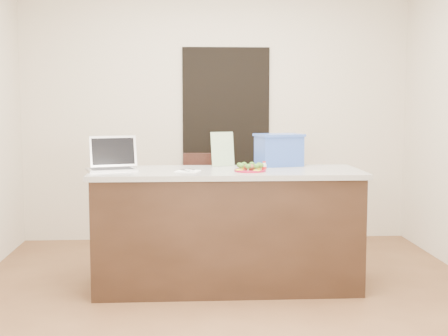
{
  "coord_description": "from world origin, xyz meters",
  "views": [
    {
      "loc": [
        -0.3,
        -4.49,
        1.44
      ],
      "look_at": [
        -0.03,
        0.2,
        0.94
      ],
      "focal_mm": 50.0,
      "sensor_mm": 36.0,
      "label": 1
    }
  ],
  "objects": [
    {
      "name": "knife",
      "position": [
        -0.27,
        0.13,
        0.93
      ],
      "size": [
        0.05,
        0.19,
        0.01
      ],
      "rotation": [
        0.0,
        0.0,
        0.35
      ],
      "color": "white",
      "rests_on": "napkin"
    },
    {
      "name": "fork",
      "position": [
        -0.32,
        0.16,
        0.93
      ],
      "size": [
        0.07,
        0.16,
        0.0
      ],
      "rotation": [
        0.0,
        0.0,
        0.5
      ],
      "color": "#B5B5BA",
      "rests_on": "napkin"
    },
    {
      "name": "meatballs",
      "position": [
        0.17,
        0.14,
        0.95
      ],
      "size": [
        0.1,
        0.1,
        0.04
      ],
      "color": "brown",
      "rests_on": "plate"
    },
    {
      "name": "doorway",
      "position": [
        0.1,
        1.98,
        1.0
      ],
      "size": [
        0.9,
        0.02,
        2.0
      ],
      "primitive_type": "cube",
      "color": "black",
      "rests_on": "ground"
    },
    {
      "name": "napkin",
      "position": [
        -0.3,
        0.15,
        0.92
      ],
      "size": [
        0.21,
        0.21,
        0.01
      ],
      "primitive_type": "cube",
      "rotation": [
        0.0,
        0.0,
        -0.3
      ],
      "color": "white",
      "rests_on": "island"
    },
    {
      "name": "yogurt_bottle",
      "position": [
        0.28,
        0.15,
        0.95
      ],
      "size": [
        0.04,
        0.04,
        0.07
      ],
      "rotation": [
        0.0,
        0.0,
        -0.1
      ],
      "color": "beige",
      "rests_on": "island"
    },
    {
      "name": "pepper_rings",
      "position": [
        0.17,
        0.14,
        0.94
      ],
      "size": [
        0.22,
        0.22,
        0.01
      ],
      "color": "yellow",
      "rests_on": "plate"
    },
    {
      "name": "blue_box",
      "position": [
        0.44,
        0.54,
        1.05
      ],
      "size": [
        0.42,
        0.35,
        0.26
      ],
      "rotation": [
        0.0,
        0.0,
        0.27
      ],
      "color": "#2E4EA8",
      "rests_on": "island"
    },
    {
      "name": "leaflet",
      "position": [
        -0.02,
        0.54,
        1.06
      ],
      "size": [
        0.2,
        0.1,
        0.28
      ],
      "primitive_type": "cube",
      "rotation": [
        -0.14,
        0.0,
        0.33
      ],
      "color": "silver",
      "rests_on": "island"
    },
    {
      "name": "ground",
      "position": [
        0.0,
        0.0,
        0.0
      ],
      "size": [
        4.0,
        4.0,
        0.0
      ],
      "primitive_type": "plane",
      "color": "brown",
      "rests_on": "ground"
    },
    {
      "name": "room_shell",
      "position": [
        0.0,
        0.0,
        1.62
      ],
      "size": [
        4.0,
        4.0,
        4.0
      ],
      "color": "white",
      "rests_on": "ground"
    },
    {
      "name": "broccoli",
      "position": [
        0.17,
        0.14,
        0.97
      ],
      "size": [
        0.2,
        0.2,
        0.04
      ],
      "color": "#2B5516",
      "rests_on": "plate"
    },
    {
      "name": "island",
      "position": [
        0.0,
        0.25,
        0.46
      ],
      "size": [
        2.06,
        0.76,
        0.92
      ],
      "color": "black",
      "rests_on": "ground"
    },
    {
      "name": "chair",
      "position": [
        -0.12,
        0.98,
        0.56
      ],
      "size": [
        0.46,
        0.46,
        0.98
      ],
      "rotation": [
        0.0,
        0.0,
        -0.06
      ],
      "color": "#34160F",
      "rests_on": "ground"
    },
    {
      "name": "laptop",
      "position": [
        -0.88,
        0.32,
        0.99
      ],
      "size": [
        0.42,
        0.38,
        0.26
      ],
      "rotation": [
        0.0,
        0.0,
        0.29
      ],
      "color": "#B6B7BC",
      "rests_on": "island"
    },
    {
      "name": "plate",
      "position": [
        0.17,
        0.14,
        0.93
      ],
      "size": [
        0.24,
        0.24,
        0.02
      ],
      "rotation": [
        0.0,
        0.0,
        0.07
      ],
      "color": "maroon",
      "rests_on": "island"
    }
  ]
}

